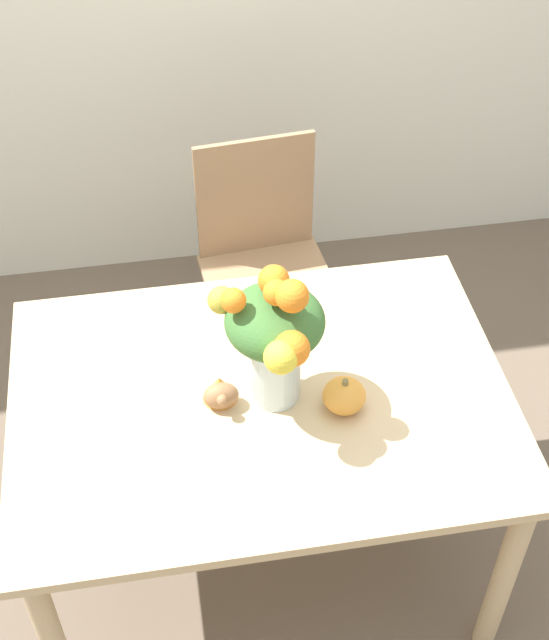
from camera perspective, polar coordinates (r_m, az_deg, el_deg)
ground_plane at (r=2.85m, az=-0.73°, el=-14.40°), size 12.00×12.00×0.00m
dining_table at (r=2.34m, az=-0.86°, el=-6.35°), size 1.27×0.91×0.72m
flower_vase at (r=2.11m, az=-0.02°, el=-0.93°), size 0.27×0.31×0.42m
pumpkin at (r=2.21m, az=4.48°, el=-4.84°), size 0.11×0.11×0.10m
turkey_figurine at (r=2.23m, az=-3.49°, el=-4.57°), size 0.09×0.12×0.07m
dining_chair_near_window at (r=3.01m, az=-0.59°, el=3.37°), size 0.46×0.46×0.89m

